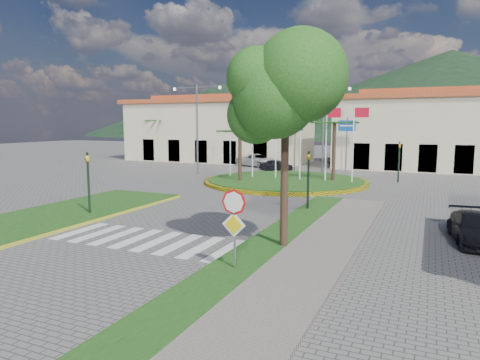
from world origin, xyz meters
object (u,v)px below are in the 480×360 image
at_px(car_dark_a, 276,165).
at_px(deciduous_tree, 286,108).
at_px(white_van, 256,160).
at_px(car_side_right, 475,228).
at_px(roundabout_island, 285,181).
at_px(stop_sign, 234,217).
at_px(car_dark_b, 346,161).

bearing_deg(car_dark_a, deciduous_tree, -160.79).
height_order(white_van, car_side_right, white_van).
height_order(deciduous_tree, white_van, deciduous_tree).
distance_m(roundabout_island, white_van, 12.93).
relative_size(roundabout_island, deciduous_tree, 1.87).
height_order(roundabout_island, deciduous_tree, deciduous_tree).
bearing_deg(stop_sign, roundabout_island, 103.73).
xyz_separation_m(deciduous_tree, car_side_right, (6.50, 3.95, -4.60)).
height_order(roundabout_island, stop_sign, roundabout_island).
distance_m(white_van, car_dark_b, 9.65).
relative_size(roundabout_island, car_dark_b, 3.27).
relative_size(white_van, car_side_right, 1.22).
distance_m(white_van, car_dark_a, 4.43).
distance_m(deciduous_tree, white_van, 30.89).
distance_m(white_van, car_side_right, 30.52).
bearing_deg(car_dark_b, stop_sign, 162.11).
relative_size(deciduous_tree, car_side_right, 1.72).
bearing_deg(car_side_right, stop_sign, -142.30).
xyz_separation_m(white_van, car_dark_b, (8.86, 3.82, -0.03)).
height_order(stop_sign, car_dark_b, stop_sign).
bearing_deg(deciduous_tree, car_side_right, 31.31).
distance_m(deciduous_tree, car_dark_b, 32.28).
relative_size(stop_sign, deciduous_tree, 0.39).
height_order(white_van, car_dark_a, white_van).
bearing_deg(white_van, car_dark_b, -44.07).
height_order(deciduous_tree, car_dark_b, deciduous_tree).
xyz_separation_m(white_van, car_side_right, (18.86, -24.00, -0.09)).
relative_size(stop_sign, car_side_right, 0.67).
height_order(deciduous_tree, car_dark_a, deciduous_tree).
distance_m(roundabout_island, car_dark_b, 14.91).
bearing_deg(deciduous_tree, car_dark_a, 109.90).
xyz_separation_m(roundabout_island, stop_sign, (4.90, -20.04, 1.62)).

